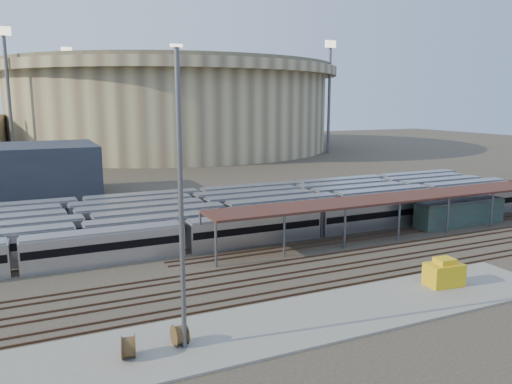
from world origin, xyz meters
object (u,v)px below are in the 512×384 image
Objects in this scene: teal_boxcar at (460,213)px; cable_reel_west at (180,335)px; cable_reel_east at (128,347)px; yellow_equipment at (444,274)px; yard_light_pole at (181,203)px.

cable_reel_west is (-48.34, -19.04, -0.78)m from teal_boxcar.
cable_reel_east reaches higher than cable_reel_west.
teal_boxcar is at bearing 21.50° from cable_reel_west.
cable_reel_east is 31.18m from yellow_equipment.
cable_reel_west is 0.07× the size of yard_light_pole.
cable_reel_west is at bearing 5.20° from cable_reel_east.
cable_reel_east is 0.47× the size of yellow_equipment.
teal_boxcar reaches higher than cable_reel_east.
teal_boxcar is 27.70m from yellow_equipment.
cable_reel_west is at bearing -159.62° from teal_boxcar.
yard_light_pole is (-48.13, -19.57, 9.39)m from teal_boxcar.
yellow_equipment is (27.28, 1.05, 0.31)m from cable_reel_west.
yard_light_pole is at bearing -68.52° from cable_reel_west.
cable_reel_west is 0.45× the size of yellow_equipment.
cable_reel_west is 3.88m from cable_reel_east.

